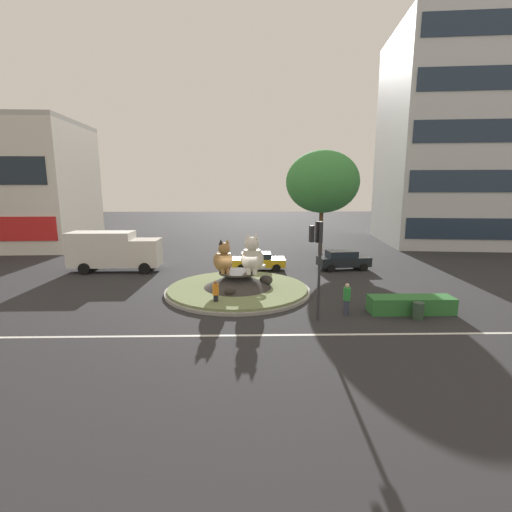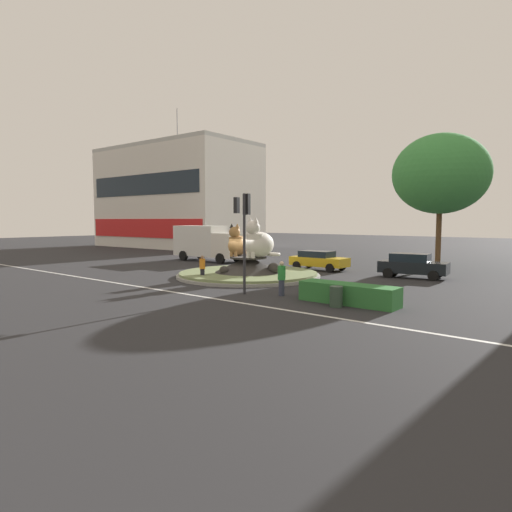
% 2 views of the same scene
% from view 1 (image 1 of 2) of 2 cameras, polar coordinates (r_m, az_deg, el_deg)
% --- Properties ---
extents(ground_plane, '(160.00, 160.00, 0.00)m').
position_cam_1_polar(ground_plane, '(23.86, -2.86, -5.61)').
color(ground_plane, '#28282B').
extents(lane_centreline, '(112.00, 0.20, 0.01)m').
position_cam_1_polar(lane_centreline, '(17.11, -3.53, -12.36)').
color(lane_centreline, silver).
rests_on(lane_centreline, ground).
extents(roundabout_island, '(9.44, 9.44, 1.35)m').
position_cam_1_polar(roundabout_island, '(23.74, -2.83, -4.55)').
color(roundabout_island, gray).
rests_on(roundabout_island, ground).
extents(cat_statue_tabby, '(1.68, 2.40, 2.17)m').
position_cam_1_polar(cat_statue_tabby, '(23.37, -5.19, -0.57)').
color(cat_statue_tabby, '#9E703D').
rests_on(cat_statue_tabby, roundabout_island).
extents(cat_statue_white, '(1.72, 2.55, 2.60)m').
position_cam_1_polar(cat_statue_white, '(23.18, -0.54, -0.23)').
color(cat_statue_white, silver).
rests_on(cat_statue_white, roundabout_island).
extents(traffic_light_mast, '(0.71, 0.61, 5.06)m').
position_cam_1_polar(traffic_light_mast, '(18.27, 9.68, 1.11)').
color(traffic_light_mast, '#2D2D33').
rests_on(traffic_light_mast, ground).
extents(office_tower, '(19.05, 15.88, 24.49)m').
position_cam_1_polar(office_tower, '(51.22, 30.09, 15.55)').
color(office_tower, silver).
rests_on(office_tower, ground).
extents(clipped_hedge_strip, '(4.53, 1.20, 0.90)m').
position_cam_1_polar(clipped_hedge_strip, '(21.54, 23.17, -7.05)').
color(clipped_hedge_strip, '#2D7033').
rests_on(clipped_hedge_strip, ground).
extents(broadleaf_tree_behind_island, '(7.17, 7.17, 10.31)m').
position_cam_1_polar(broadleaf_tree_behind_island, '(36.96, 10.41, 11.41)').
color(broadleaf_tree_behind_island, brown).
rests_on(broadleaf_tree_behind_island, ground).
extents(pedestrian_orange_shirt, '(0.35, 0.35, 1.54)m').
position_cam_1_polar(pedestrian_orange_shirt, '(20.79, -6.35, -5.82)').
color(pedestrian_orange_shirt, black).
rests_on(pedestrian_orange_shirt, ground).
extents(pedestrian_green_shirt, '(0.39, 0.39, 1.71)m').
position_cam_1_polar(pedestrian_green_shirt, '(20.05, 14.09, -6.45)').
color(pedestrian_green_shirt, '#33384C').
rests_on(pedestrian_green_shirt, ground).
extents(sedan_on_far_lane, '(4.33, 1.97, 1.43)m').
position_cam_1_polar(sedan_on_far_lane, '(29.90, 0.31, -0.74)').
color(sedan_on_far_lane, gold).
rests_on(sedan_on_far_lane, ground).
extents(hatchback_near_shophouse, '(4.39, 2.38, 1.59)m').
position_cam_1_polar(hatchback_near_shophouse, '(30.88, 13.53, -0.55)').
color(hatchback_near_shophouse, black).
rests_on(hatchback_near_shophouse, ground).
extents(delivery_box_truck, '(7.13, 2.53, 3.21)m').
position_cam_1_polar(delivery_box_truck, '(31.43, -21.52, 0.85)').
color(delivery_box_truck, silver).
rests_on(delivery_box_truck, ground).
extents(litter_bin, '(0.56, 0.56, 0.90)m').
position_cam_1_polar(litter_bin, '(20.66, 24.14, -7.88)').
color(litter_bin, '#2D4233').
rests_on(litter_bin, ground).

